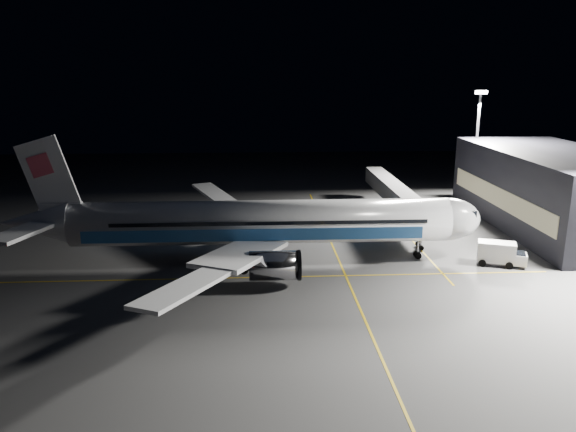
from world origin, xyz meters
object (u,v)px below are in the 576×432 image
(airliner, at_px, (254,223))
(service_truck, at_px, (501,253))
(jet_bridge, at_px, (397,195))
(safety_cone_a, at_px, (243,250))
(safety_cone_b, at_px, (302,236))
(baggage_tug, at_px, (244,216))
(safety_cone_c, at_px, (240,249))
(floodlight_mast_north, at_px, (477,136))

(airliner, relative_size, service_truck, 9.68)
(airliner, height_order, jet_bridge, airliner)
(safety_cone_a, xyz_separation_m, safety_cone_b, (8.64, 6.27, -0.02))
(jet_bridge, relative_size, safety_cone_b, 57.41)
(service_truck, xyz_separation_m, baggage_tug, (-33.15, 24.19, -0.86))
(service_truck, bearing_deg, safety_cone_c, -171.65)
(airliner, relative_size, safety_cone_b, 102.61)
(jet_bridge, bearing_deg, safety_cone_a, -150.30)
(floodlight_mast_north, height_order, safety_cone_a, floodlight_mast_north)
(floodlight_mast_north, xyz_separation_m, safety_cone_c, (-43.11, -27.99, -12.03))
(safety_cone_a, distance_m, safety_cone_c, 0.48)
(safety_cone_a, relative_size, safety_cone_b, 1.06)
(floodlight_mast_north, relative_size, baggage_tug, 8.23)
(jet_bridge, distance_m, safety_cone_b, 18.30)
(floodlight_mast_north, bearing_deg, safety_cone_b, -147.43)
(jet_bridge, height_order, floodlight_mast_north, floodlight_mast_north)
(jet_bridge, xyz_separation_m, safety_cone_b, (-16.00, -7.79, -4.28))
(airliner, xyz_separation_m, safety_cone_a, (-1.56, 4.00, -4.85))
(service_truck, relative_size, safety_cone_a, 10.02)
(floodlight_mast_north, height_order, service_truck, floodlight_mast_north)
(safety_cone_a, xyz_separation_m, safety_cone_c, (-0.48, 0.00, 0.02))
(jet_bridge, distance_m, safety_cone_c, 29.09)
(safety_cone_b, distance_m, safety_cone_c, 11.06)
(safety_cone_b, bearing_deg, safety_cone_c, -145.48)
(jet_bridge, height_order, service_truck, jet_bridge)
(safety_cone_a, bearing_deg, safety_cone_b, 35.96)
(service_truck, distance_m, safety_cone_a, 33.73)
(airliner, bearing_deg, safety_cone_a, 111.34)
(safety_cone_c, bearing_deg, baggage_tug, 89.25)
(baggage_tug, bearing_deg, safety_cone_a, -97.76)
(baggage_tug, height_order, safety_cone_c, baggage_tug)
(safety_cone_c, bearing_deg, jet_bridge, 29.23)
(jet_bridge, distance_m, baggage_tug, 25.34)
(jet_bridge, distance_m, safety_cone_a, 28.68)
(baggage_tug, xyz_separation_m, safety_cone_b, (8.90, -10.56, -0.46))
(jet_bridge, xyz_separation_m, safety_cone_c, (-25.11, -14.06, -4.24))
(safety_cone_b, bearing_deg, service_truck, -29.34)
(airliner, height_order, safety_cone_b, airliner)
(airliner, distance_m, jet_bridge, 29.31)
(service_truck, xyz_separation_m, safety_cone_c, (-33.37, 7.37, -1.28))
(floodlight_mast_north, height_order, safety_cone_b, floodlight_mast_north)
(jet_bridge, distance_m, service_truck, 23.15)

